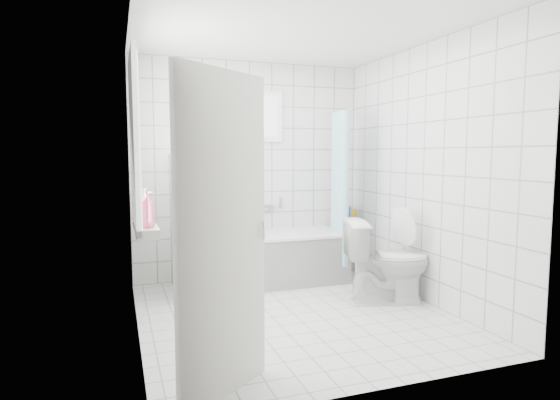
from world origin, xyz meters
name	(u,v)px	position (x,y,z in m)	size (l,w,h in m)	color
ground	(294,314)	(0.00, 0.00, 0.00)	(3.00, 3.00, 0.00)	white
ceiling	(295,30)	(0.00, 0.00, 2.60)	(3.00, 3.00, 0.00)	white
wall_back	(250,171)	(0.00, 1.50, 1.30)	(2.80, 0.02, 2.60)	white
wall_front	(383,187)	(0.00, -1.50, 1.30)	(2.80, 0.02, 2.60)	white
wall_left	(134,179)	(-1.40, 0.00, 1.30)	(0.02, 3.00, 2.60)	white
wall_right	(424,174)	(1.40, 0.00, 1.30)	(0.02, 3.00, 2.60)	white
window_left	(137,143)	(-1.35, 0.30, 1.60)	(0.01, 0.90, 1.40)	white
window_back	(259,117)	(0.10, 1.46, 1.95)	(0.50, 0.01, 0.50)	white
window_sill	(145,226)	(-1.31, 0.30, 0.86)	(0.18, 1.02, 0.08)	white
door	(224,237)	(-0.93, -1.24, 1.00)	(0.04, 0.80, 2.00)	silver
bathtub	(267,258)	(0.09, 1.12, 0.29)	(1.83, 0.77, 0.58)	white
partition_wall	(181,224)	(-0.89, 1.07, 0.75)	(0.15, 0.85, 1.50)	white
tiled_ledge	(347,249)	(1.26, 1.38, 0.28)	(0.40, 0.24, 0.55)	white
toilet	(387,261)	(1.03, 0.04, 0.42)	(0.47, 0.83, 0.85)	white
curtain_rod	(336,112)	(0.95, 1.10, 2.00)	(0.02, 0.02, 0.80)	silver
shower_curtain	(340,188)	(0.95, 0.97, 1.10)	(0.14, 0.48, 1.78)	#4AC8DB
tub_faucet	(266,207)	(0.19, 1.46, 0.85)	(0.18, 0.06, 0.06)	silver
sill_bottles	(146,209)	(-1.30, 0.24, 1.03)	(0.16, 0.82, 0.30)	#36D8F4
ledge_bottles	(349,218)	(1.28, 1.37, 0.67)	(0.15, 0.19, 0.27)	red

